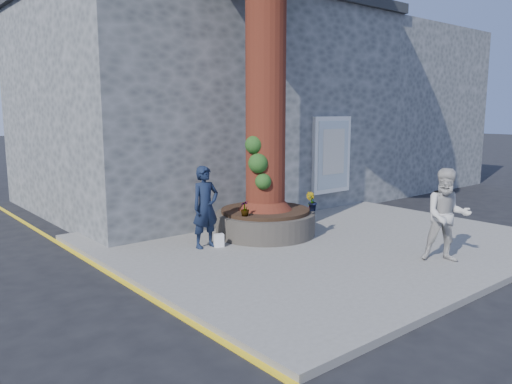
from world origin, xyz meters
TOP-DOWN VIEW (x-y plane):
  - ground at (0.00, 0.00)m, footprint 120.00×120.00m
  - pavement at (1.50, 1.00)m, footprint 9.00×8.00m
  - yellow_line at (-3.05, 1.00)m, footprint 0.10×30.00m
  - stone_shop at (2.50, 7.20)m, footprint 10.30×8.30m
  - neighbour_shop at (10.50, 7.20)m, footprint 6.00×8.00m
  - planter at (0.80, 2.00)m, footprint 2.30×2.30m
  - man at (-0.89, 1.95)m, footprint 0.63×0.42m
  - woman at (2.08, -1.77)m, footprint 1.08×1.09m
  - shopping_bag at (-0.67, 1.78)m, footprint 0.23×0.17m
  - plant_a at (1.44, 1.15)m, footprint 0.23×0.22m
  - plant_b at (1.44, 1.15)m, footprint 0.33×0.33m
  - plant_c at (-0.05, 1.68)m, footprint 0.19×0.19m
  - plant_d at (1.65, 2.85)m, footprint 0.29×0.31m

SIDE VIEW (x-z plane):
  - ground at x=0.00m, z-range 0.00..0.00m
  - yellow_line at x=-3.05m, z-range 0.00..0.01m
  - pavement at x=1.50m, z-range 0.00..0.12m
  - shopping_bag at x=-0.67m, z-range 0.12..0.40m
  - planter at x=0.80m, z-range 0.11..0.71m
  - plant_d at x=1.65m, z-range 0.72..0.99m
  - plant_c at x=-0.05m, z-range 0.72..1.05m
  - plant_a at x=1.44m, z-range 0.72..1.09m
  - plant_b at x=1.44m, z-range 0.72..1.15m
  - man at x=-0.89m, z-range 0.12..1.84m
  - woman at x=2.08m, z-range 0.12..1.90m
  - neighbour_shop at x=10.50m, z-range 0.00..6.00m
  - stone_shop at x=2.50m, z-range 0.01..6.31m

